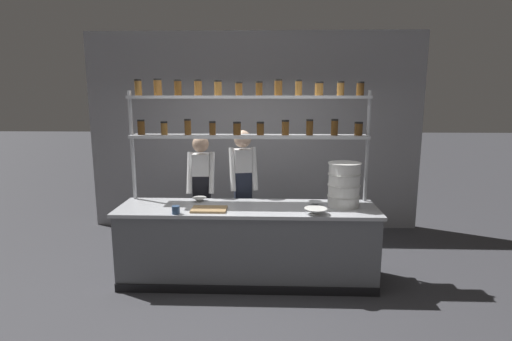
% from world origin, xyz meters
% --- Properties ---
extents(ground_plane, '(40.00, 40.00, 0.00)m').
position_xyz_m(ground_plane, '(0.00, 0.00, 0.00)').
color(ground_plane, '#3D3D42').
extents(back_wall, '(5.46, 0.12, 3.22)m').
position_xyz_m(back_wall, '(0.00, 2.07, 1.61)').
color(back_wall, '#939399').
rests_on(back_wall, ground_plane).
extents(prep_counter, '(3.06, 0.76, 0.92)m').
position_xyz_m(prep_counter, '(0.00, -0.00, 0.46)').
color(prep_counter, slate).
rests_on(prep_counter, ground_plane).
extents(spice_shelf_unit, '(2.94, 0.28, 2.41)m').
position_xyz_m(spice_shelf_unit, '(-0.00, 0.33, 1.93)').
color(spice_shelf_unit, '#B7BABF').
rests_on(spice_shelf_unit, ground_plane).
extents(chef_left, '(0.37, 0.30, 1.70)m').
position_xyz_m(chef_left, '(-0.64, 0.60, 0.98)').
color(chef_left, black).
rests_on(chef_left, ground_plane).
extents(chef_center, '(0.40, 0.33, 1.77)m').
position_xyz_m(chef_center, '(-0.09, 0.62, 1.03)').
color(chef_center, black).
rests_on(chef_center, ground_plane).
extents(container_stack, '(0.38, 0.38, 0.52)m').
position_xyz_m(container_stack, '(1.14, 0.07, 1.18)').
color(container_stack, white).
rests_on(container_stack, prep_counter).
extents(cutting_board, '(0.40, 0.26, 0.02)m').
position_xyz_m(cutting_board, '(-0.43, -0.16, 0.93)').
color(cutting_board, '#A88456').
rests_on(cutting_board, prep_counter).
extents(prep_bowl_near_left, '(0.18, 0.18, 0.05)m').
position_xyz_m(prep_bowl_near_left, '(-0.61, 0.23, 0.94)').
color(prep_bowl_near_left, silver).
rests_on(prep_bowl_near_left, prep_counter).
extents(prep_bowl_center_front, '(0.16, 0.16, 0.05)m').
position_xyz_m(prep_bowl_center_front, '(0.81, 0.10, 0.94)').
color(prep_bowl_center_front, silver).
rests_on(prep_bowl_center_front, prep_counter).
extents(prep_bowl_center_back, '(0.25, 0.25, 0.07)m').
position_xyz_m(prep_bowl_center_back, '(0.77, -0.27, 0.95)').
color(prep_bowl_center_back, silver).
rests_on(prep_bowl_center_back, prep_counter).
extents(serving_cup_front, '(0.09, 0.09, 0.09)m').
position_xyz_m(serving_cup_front, '(-0.78, -0.31, 0.97)').
color(serving_cup_front, '#334C70').
rests_on(serving_cup_front, prep_counter).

